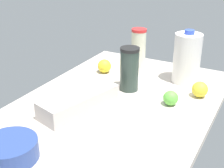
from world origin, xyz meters
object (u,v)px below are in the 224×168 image
Objects in this scene: tumbler_cup at (139,48)px; shaker_bottle at (129,69)px; egg_carton at (79,102)px; lime_near_front at (171,98)px; lemon_far_back at (104,66)px; milk_jug at (187,58)px; lemon_loose at (200,89)px; mixing_bowl at (10,150)px.

shaker_bottle is (28.36, 8.41, -0.36)cm from tumbler_cup.
tumbler_cup is at bearing -165.60° from egg_carton.
lemon_far_back is at bearing -112.94° from lime_near_front.
lemon_loose is (12.75, 10.21, -8.27)cm from milk_jug.
mixing_bowl is (82.31, -29.69, -8.64)cm from milk_jug.
mixing_bowl is at bearing -29.84° from lemon_loose.
shaker_bottle is 24.14cm from lemon_far_back.
tumbler_cup is (-54.66, 0.61, 6.58)cm from egg_carton.
milk_jug is at bearing -176.17° from lime_near_front.
egg_carton is 51.61cm from lemon_loose.
shaker_bottle is (20.71, -19.37, -1.84)cm from milk_jug.
tumbler_cup is at bearing -163.48° from shaker_bottle.
mixing_bowl is at bearing -29.05° from lime_near_front.
lemon_loose is at bearing 105.05° from shaker_bottle.
tumbler_cup is at bearing 144.77° from lemon_far_back.
tumbler_cup is 2.96× the size of lemon_far_back.
milk_jug is 4.07× the size of lime_near_front.
egg_carton is 28.49cm from shaker_bottle.
shaker_bottle is at bearing -43.09° from milk_jug.
tumbler_cup is 1.04× the size of shaker_bottle.
lime_near_front is at bearing 3.83° from milk_jug.
mixing_bowl is 2.80× the size of lime_near_front.
shaker_bottle reaches higher than lemon_loose.
tumbler_cup is 43.65cm from lemon_loose.
egg_carton is 1.93× the size of mixing_bowl.
lime_near_front is (25.74, 1.72, -8.63)cm from milk_jug.
egg_carton is at bearing -48.41° from lemon_loose.
mixing_bowl is at bearing -19.84° from milk_jug.
milk_jug is at bearing 160.16° from mixing_bowl.
lime_near_front is at bearing 76.57° from shaker_bottle.
lemon_loose reaches higher than lime_near_front.
shaker_bottle is 31.30cm from lemon_loose.
milk_jug reaches higher than shaker_bottle.
lemon_far_back is at bearing -121.79° from shaker_bottle.
tumbler_cup reaches higher than lemon_far_back.
egg_carton is 55.06cm from tumbler_cup.
lemon_loose reaches higher than mixing_bowl.
egg_carton is 4.82× the size of lemon_far_back.
shaker_bottle is at bearing 176.11° from egg_carton.
egg_carton is at bearing 177.89° from mixing_bowl.
lemon_far_back reaches higher than mixing_bowl.
milk_jug is 1.27× the size of shaker_bottle.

